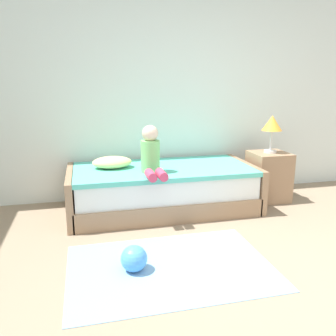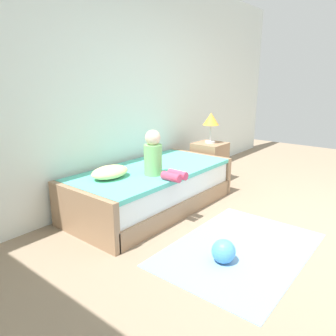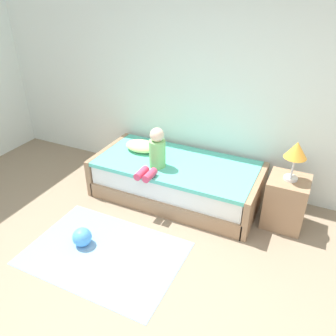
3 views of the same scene
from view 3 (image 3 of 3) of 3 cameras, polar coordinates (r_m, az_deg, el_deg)
wall_rear at (r=4.23m, az=11.90°, el=14.34°), size 7.20×0.10×2.90m
bed at (r=4.35m, az=1.42°, el=-1.99°), size 2.11×1.00×0.50m
nightstand at (r=4.07m, az=19.24°, el=-5.40°), size 0.44×0.44×0.60m
table_lamp at (r=3.76m, az=20.83°, el=2.57°), size 0.24×0.24×0.45m
child_figure at (r=4.01m, az=-2.14°, el=2.60°), size 0.20×0.51×0.50m
pillow at (r=4.49m, az=-4.51°, el=3.71°), size 0.44×0.30×0.13m
toy_ball at (r=3.79m, az=-14.31°, el=-11.25°), size 0.21×0.21×0.21m
area_rug at (r=3.71m, az=-10.70°, el=-13.96°), size 1.60×1.10×0.01m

